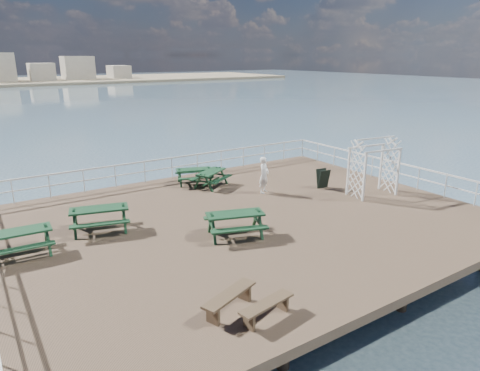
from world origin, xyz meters
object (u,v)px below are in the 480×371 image
at_px(flat_bench_far, 267,307).
at_px(picnic_table_e, 235,219).
at_px(flat_bench_near, 230,298).
at_px(person, 264,175).
at_px(picnic_table_c, 211,175).
at_px(picnic_table_a, 19,238).
at_px(picnic_table_b, 194,173).
at_px(trellis_arbor, 373,170).
at_px(picnic_table_d, 99,214).

bearing_deg(flat_bench_far, picnic_table_e, 56.42).
relative_size(flat_bench_near, person, 1.04).
height_order(picnic_table_c, person, person).
relative_size(picnic_table_a, flat_bench_near, 1.16).
distance_m(picnic_table_b, trellis_arbor, 8.45).
height_order(picnic_table_a, picnic_table_b, picnic_table_a).
relative_size(picnic_table_c, flat_bench_near, 1.29).
height_order(picnic_table_e, trellis_arbor, trellis_arbor).
distance_m(flat_bench_near, flat_bench_far, 0.96).
relative_size(picnic_table_b, person, 1.24).
relative_size(picnic_table_d, flat_bench_near, 1.36).
relative_size(picnic_table_b, flat_bench_far, 1.31).
height_order(picnic_table_d, flat_bench_near, picnic_table_d).
height_order(picnic_table_c, flat_bench_far, picnic_table_c).
bearing_deg(flat_bench_far, picnic_table_a, 112.92).
bearing_deg(flat_bench_far, trellis_arbor, 18.09).
height_order(picnic_table_d, picnic_table_e, picnic_table_d).
height_order(picnic_table_a, picnic_table_c, picnic_table_a).
bearing_deg(picnic_table_d, flat_bench_far, -62.09).
bearing_deg(trellis_arbor, flat_bench_near, -149.86).
bearing_deg(picnic_table_a, picnic_table_d, 16.05).
bearing_deg(flat_bench_far, person, 44.50).
bearing_deg(picnic_table_c, picnic_table_e, -142.06).
distance_m(picnic_table_d, person, 7.61).
xyz_separation_m(picnic_table_e, flat_bench_far, (-2.04, -4.59, -0.28)).
relative_size(picnic_table_e, flat_bench_near, 1.37).
bearing_deg(picnic_table_c, picnic_table_b, 86.32).
bearing_deg(person, picnic_table_c, 95.64).
bearing_deg(picnic_table_d, person, 17.60).
height_order(picnic_table_b, person, person).
bearing_deg(trellis_arbor, picnic_table_e, -168.88).
distance_m(picnic_table_c, flat_bench_far, 11.08).
distance_m(picnic_table_c, person, 2.70).
bearing_deg(flat_bench_near, flat_bench_far, -74.06).
bearing_deg(person, picnic_table_b, 93.39).
relative_size(picnic_table_c, flat_bench_far, 1.41).
relative_size(picnic_table_b, trellis_arbor, 0.79).
distance_m(picnic_table_c, picnic_table_d, 6.57).
xyz_separation_m(picnic_table_b, flat_bench_far, (-3.81, -11.11, -0.21)).
distance_m(picnic_table_b, person, 3.68).
height_order(picnic_table_b, picnic_table_d, picnic_table_d).
height_order(picnic_table_b, flat_bench_near, picnic_table_b).
relative_size(picnic_table_c, trellis_arbor, 0.85).
distance_m(picnic_table_a, picnic_table_d, 2.77).
bearing_deg(picnic_table_c, trellis_arbor, -73.67).
relative_size(trellis_arbor, person, 1.57).
bearing_deg(picnic_table_a, picnic_table_e, -17.64).
xyz_separation_m(flat_bench_far, person, (5.81, 8.04, 0.51)).
xyz_separation_m(picnic_table_e, person, (3.77, 3.44, 0.22)).
relative_size(picnic_table_d, person, 1.41).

